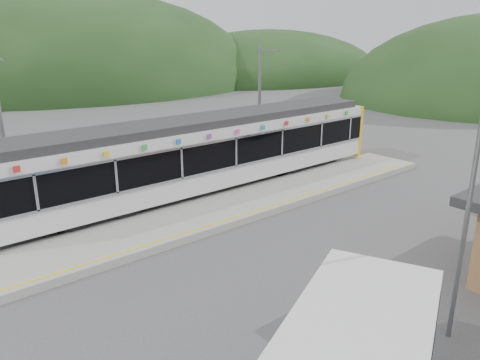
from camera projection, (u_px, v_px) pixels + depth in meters
ground at (273, 238)px, 17.97m from camera, size 120.00×120.00×0.00m
hills at (288, 176)px, 25.62m from camera, size 146.00×149.00×26.00m
platform at (221, 210)px, 20.34m from camera, size 26.00×3.20×0.30m
yellow_line at (240, 216)px, 19.34m from camera, size 26.00×0.10×0.01m
train at (209, 151)px, 22.57m from camera, size 20.44×3.01×3.74m
catenary_mast_west at (3, 134)px, 18.86m from camera, size 0.18×1.80×7.00m
catenary_mast_east at (260, 102)px, 27.41m from camera, size 0.18×1.80×7.00m
lamp_post at (476, 195)px, 10.92m from camera, size 0.37×1.16×6.59m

